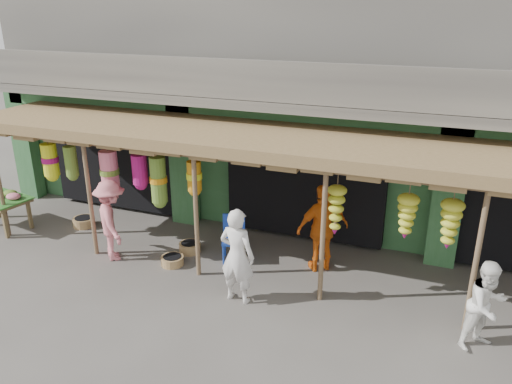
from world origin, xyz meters
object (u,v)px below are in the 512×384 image
(person_vendor, at_px, (323,228))
(person_shopper, at_px, (112,220))
(person_front, at_px, (237,256))
(person_right, at_px, (487,306))
(flower_table, at_px, (0,198))
(blue_chair, at_px, (234,235))

(person_vendor, xyz_separation_m, person_shopper, (-4.24, -1.12, -0.04))
(person_front, xyz_separation_m, person_shopper, (-3.09, 0.55, -0.03))
(person_right, xyz_separation_m, person_shopper, (-7.22, 0.38, 0.13))
(person_shopper, bearing_deg, flower_table, 38.96)
(person_right, distance_m, person_vendor, 3.34)
(flower_table, height_order, person_shopper, person_shopper)
(person_shopper, bearing_deg, blue_chair, -114.98)
(flower_table, bearing_deg, blue_chair, 15.69)
(person_front, distance_m, person_right, 4.13)
(person_vendor, bearing_deg, person_front, 20.01)
(person_right, bearing_deg, person_front, 137.88)
(person_right, xyz_separation_m, person_vendor, (-2.98, 1.49, 0.17))
(flower_table, xyz_separation_m, person_right, (10.70, -0.72, 0.00))
(blue_chair, bearing_deg, person_front, -83.98)
(person_right, height_order, person_shopper, person_shopper)
(flower_table, relative_size, person_shopper, 0.96)
(flower_table, height_order, person_vendor, person_vendor)
(person_front, distance_m, person_shopper, 3.14)
(blue_chair, bearing_deg, person_right, -34.55)
(person_right, bearing_deg, flower_table, 131.64)
(flower_table, xyz_separation_m, person_front, (6.57, -0.89, 0.16))
(person_vendor, bearing_deg, person_right, 118.02)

